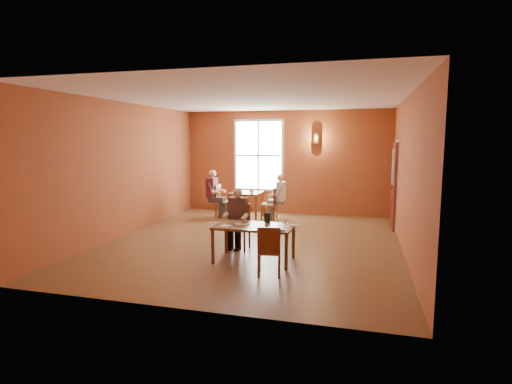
% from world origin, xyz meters
% --- Properties ---
extents(ground, '(6.00, 7.00, 0.01)m').
position_xyz_m(ground, '(0.00, 0.00, 0.00)').
color(ground, brown).
rests_on(ground, ground).
extents(wall_back, '(6.00, 0.04, 3.00)m').
position_xyz_m(wall_back, '(0.00, 3.50, 1.50)').
color(wall_back, brown).
rests_on(wall_back, ground).
extents(wall_front, '(6.00, 0.04, 3.00)m').
position_xyz_m(wall_front, '(0.00, -3.50, 1.50)').
color(wall_front, brown).
rests_on(wall_front, ground).
extents(wall_left, '(0.04, 7.00, 3.00)m').
position_xyz_m(wall_left, '(-3.00, 0.00, 1.50)').
color(wall_left, brown).
rests_on(wall_left, ground).
extents(wall_right, '(0.04, 7.00, 3.00)m').
position_xyz_m(wall_right, '(3.00, 0.00, 1.50)').
color(wall_right, brown).
rests_on(wall_right, ground).
extents(ceiling, '(6.00, 7.00, 0.04)m').
position_xyz_m(ceiling, '(0.00, 0.00, 3.00)').
color(ceiling, white).
rests_on(ceiling, wall_back).
extents(window, '(1.36, 0.10, 1.96)m').
position_xyz_m(window, '(-0.80, 3.45, 1.70)').
color(window, white).
rests_on(window, wall_back).
extents(door, '(0.12, 1.04, 2.10)m').
position_xyz_m(door, '(2.94, 2.30, 1.05)').
color(door, maroon).
rests_on(door, ground).
extents(wall_sconce, '(0.16, 0.16, 0.28)m').
position_xyz_m(wall_sconce, '(0.90, 3.40, 2.20)').
color(wall_sconce, brown).
rests_on(wall_sconce, wall_back).
extents(main_table, '(1.39, 0.78, 0.65)m').
position_xyz_m(main_table, '(0.36, -1.28, 0.32)').
color(main_table, brown).
rests_on(main_table, ground).
extents(chair_diner_main, '(0.40, 0.40, 0.90)m').
position_xyz_m(chair_diner_main, '(-0.14, -0.63, 0.45)').
color(chair_diner_main, '#652C14').
rests_on(chair_diner_main, ground).
extents(diner_main, '(0.47, 0.47, 1.17)m').
position_xyz_m(diner_main, '(-0.14, -0.66, 0.58)').
color(diner_main, '#35241B').
rests_on(diner_main, ground).
extents(chair_empty, '(0.42, 0.42, 0.82)m').
position_xyz_m(chair_empty, '(0.79, -1.93, 0.41)').
color(chair_empty, brown).
rests_on(chair_empty, ground).
extents(plate_food, '(0.32, 0.32, 0.03)m').
position_xyz_m(plate_food, '(0.13, -1.27, 0.67)').
color(plate_food, white).
rests_on(plate_food, main_table).
extents(sandwich, '(0.11, 0.11, 0.10)m').
position_xyz_m(sandwich, '(0.15, -1.19, 0.70)').
color(sandwich, tan).
rests_on(sandwich, main_table).
extents(goblet_a, '(0.08, 0.08, 0.17)m').
position_xyz_m(goblet_a, '(0.79, -1.16, 0.73)').
color(goblet_a, white).
rests_on(goblet_a, main_table).
extents(goblet_b, '(0.08, 0.08, 0.16)m').
position_xyz_m(goblet_b, '(0.97, -1.36, 0.73)').
color(goblet_b, white).
rests_on(goblet_b, main_table).
extents(menu_stand, '(0.12, 0.08, 0.18)m').
position_xyz_m(menu_stand, '(0.53, -0.99, 0.74)').
color(menu_stand, black).
rests_on(menu_stand, main_table).
extents(knife, '(0.19, 0.06, 0.00)m').
position_xyz_m(knife, '(0.31, -1.50, 0.65)').
color(knife, silver).
rests_on(knife, main_table).
extents(napkin, '(0.22, 0.22, 0.01)m').
position_xyz_m(napkin, '(-0.11, -1.46, 0.65)').
color(napkin, white).
rests_on(napkin, main_table).
extents(side_plate, '(0.16, 0.16, 0.01)m').
position_xyz_m(side_plate, '(1.04, -1.09, 0.66)').
color(side_plate, white).
rests_on(side_plate, main_table).
extents(sunglasses, '(0.13, 0.04, 0.02)m').
position_xyz_m(sunglasses, '(0.91, -1.56, 0.66)').
color(sunglasses, black).
rests_on(sunglasses, main_table).
extents(second_table, '(0.82, 0.82, 0.73)m').
position_xyz_m(second_table, '(-0.89, 2.47, 0.36)').
color(second_table, brown).
rests_on(second_table, ground).
extents(chair_diner_white, '(0.39, 0.39, 0.87)m').
position_xyz_m(chair_diner_white, '(-0.24, 2.47, 0.44)').
color(chair_diner_white, brown).
rests_on(chair_diner_white, ground).
extents(diner_white, '(0.48, 0.48, 1.19)m').
position_xyz_m(diner_white, '(-0.21, 2.47, 0.60)').
color(diner_white, silver).
rests_on(diner_white, ground).
extents(chair_diner_maroon, '(0.40, 0.40, 0.91)m').
position_xyz_m(chair_diner_maroon, '(-1.54, 2.47, 0.46)').
color(chair_diner_maroon, brown).
rests_on(chair_diner_maroon, ground).
extents(diner_maroon, '(0.51, 0.51, 1.29)m').
position_xyz_m(diner_maroon, '(-1.57, 2.47, 0.64)').
color(diner_maroon, '#59171F').
rests_on(diner_maroon, ground).
extents(cup_a, '(0.14, 0.14, 0.09)m').
position_xyz_m(cup_a, '(-0.71, 2.37, 0.77)').
color(cup_a, silver).
rests_on(cup_a, second_table).
extents(cup_b, '(0.12, 0.12, 0.09)m').
position_xyz_m(cup_b, '(-1.08, 2.57, 0.77)').
color(cup_b, silver).
rests_on(cup_b, second_table).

